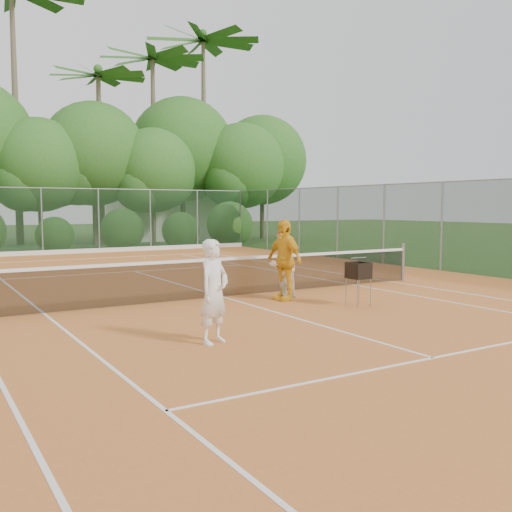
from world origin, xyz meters
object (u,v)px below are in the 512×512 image
(player_white, at_px, (214,292))
(player_center_grp, at_px, (282,265))
(ball_hopper, at_px, (359,271))
(player_yellow, at_px, (284,260))

(player_white, xyz_separation_m, player_center_grp, (3.40, 3.14, -0.03))
(player_white, height_order, player_center_grp, player_white)
(player_white, distance_m, player_center_grp, 4.62)
(player_white, bearing_deg, player_center_grp, 17.22)
(player_center_grp, height_order, ball_hopper, player_center_grp)
(player_center_grp, bearing_deg, player_yellow, -110.52)
(player_white, height_order, ball_hopper, player_white)
(player_yellow, bearing_deg, player_center_grp, 153.07)
(player_yellow, bearing_deg, player_white, -54.98)
(player_white, distance_m, player_yellow, 4.42)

